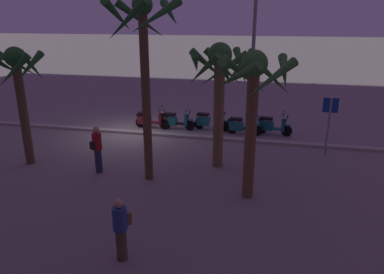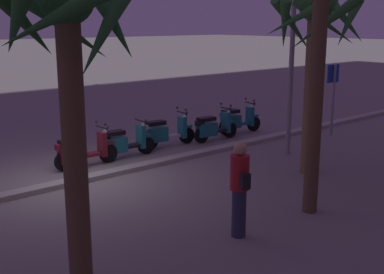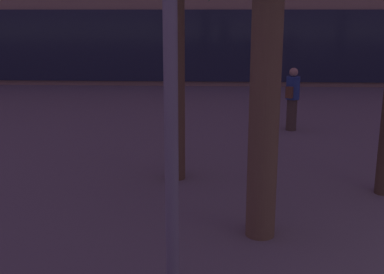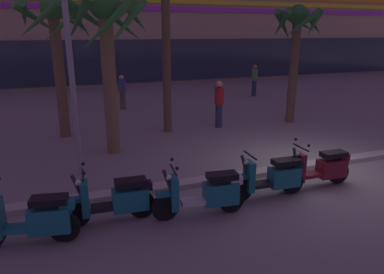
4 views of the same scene
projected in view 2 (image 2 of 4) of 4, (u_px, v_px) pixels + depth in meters
name	position (u px, v px, depth m)	size (l,w,h in m)	color
ground_plane	(78.00, 182.00, 12.14)	(200.00, 200.00, 0.00)	gray
curb_strip	(79.00, 180.00, 12.07)	(60.00, 0.36, 0.12)	#ADA89E
scooter_teal_second_in_line	(237.00, 120.00, 17.31)	(1.72, 0.64, 1.17)	black
scooter_teal_gap_after_mid	(213.00, 127.00, 16.19)	(1.75, 0.56, 1.17)	black
scooter_teal_mid_rear	(165.00, 133.00, 15.39)	(1.86, 0.57, 1.17)	black
scooter_teal_last_in_row	(123.00, 143.00, 14.13)	(1.78, 0.56, 1.04)	black
scooter_maroon_lead_nearest	(82.00, 151.00, 13.21)	(1.83, 0.56, 1.17)	black
crossing_sign	(333.00, 91.00, 16.82)	(0.60, 0.13, 2.40)	#939399
palm_tree_far_corner	(68.00, 56.00, 6.53)	(1.99, 2.12, 4.47)	brown
palm_tree_near_sign	(315.00, 37.00, 12.09)	(2.45, 2.42, 4.64)	olive
pedestrian_strolling_near_curb	(240.00, 187.00, 8.85)	(0.34, 0.46, 1.76)	#2D3351
street_lamp	(294.00, 3.00, 13.70)	(0.36, 0.36, 7.07)	#939399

